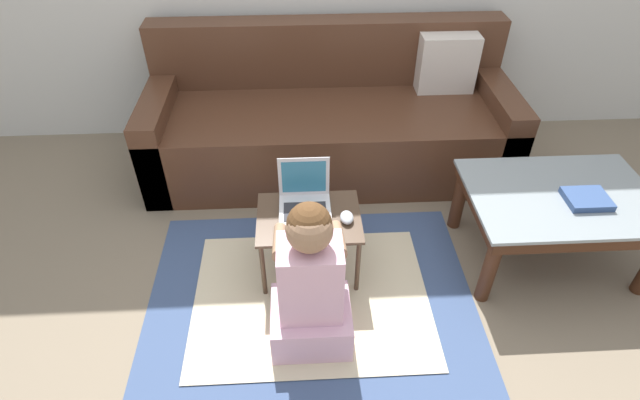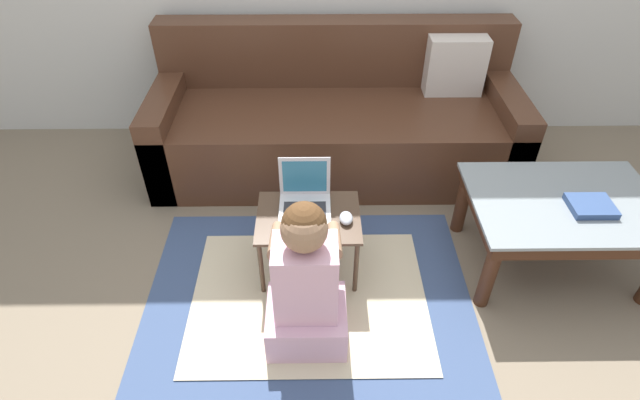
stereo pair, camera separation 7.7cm
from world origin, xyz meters
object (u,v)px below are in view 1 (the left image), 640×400
Objects in this scene: coffee_table at (558,205)px; book_on_table at (587,199)px; laptop_desk at (309,223)px; computer_mouse at (347,217)px; laptop at (305,202)px; person_seated at (310,286)px; couch at (331,122)px.

coffee_table is 4.50× the size of book_on_table.
book_on_table is (1.33, -0.04, 0.13)m from laptop_desk.
book_on_table reaches higher than computer_mouse.
laptop_desk is 5.42× the size of computer_mouse.
laptop is (-1.26, 0.04, 0.04)m from coffee_table.
book_on_table is (1.34, 0.38, 0.10)m from person_seated.
laptop_desk is 0.42m from person_seated.
couch is 24.21× the size of computer_mouse.
couch is at bearing 90.22° from computer_mouse.
coffee_table is 1.33m from person_seated.
couch reaches higher than person_seated.
person_seated is at bearing -97.52° from couch.
computer_mouse is (0.18, -0.04, 0.06)m from laptop_desk.
computer_mouse is at bearing -89.78° from couch.
coffee_table is at bearing -41.85° from couch.
coffee_table is 0.14m from book_on_table.
computer_mouse is at bearing -26.84° from laptop.
couch is at bearing 79.78° from laptop_desk.
laptop is at bearing 175.68° from book_on_table.
book_on_table reaches higher than laptop_desk.
book_on_table is at bearing -36.04° from coffee_table.
laptop_desk is (-1.24, -0.02, -0.04)m from coffee_table.
person_seated reaches higher than laptop.
person_seated is (-0.19, -0.38, -0.04)m from computer_mouse.
coffee_table is 3.62× the size of laptop.
couch reaches higher than laptop.
coffee_table is 1.24m from laptop_desk.
laptop is at bearing 178.20° from coffee_table.
couch reaches higher than laptop_desk.
person_seated is 1.39m from book_on_table.
person_seated is (-1.25, -0.44, -0.02)m from coffee_table.
book_on_table is at bearing 15.93° from person_seated.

